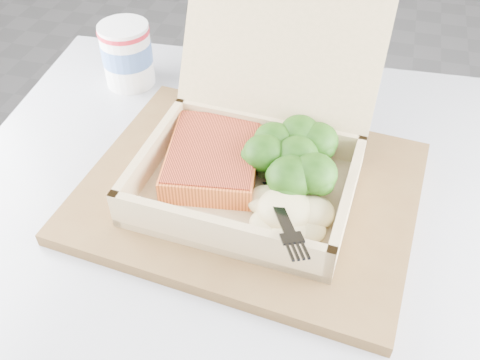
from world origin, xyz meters
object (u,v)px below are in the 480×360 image
(cafe_table, at_px, (247,315))
(takeout_container, at_px, (258,135))
(serving_tray, at_px, (250,191))
(paper_cup, at_px, (127,53))

(cafe_table, distance_m, takeout_container, 0.26)
(takeout_container, bearing_deg, serving_tray, -87.75)
(serving_tray, bearing_deg, paper_cup, 141.28)
(cafe_table, height_order, serving_tray, serving_tray)
(serving_tray, distance_m, takeout_container, 0.07)
(paper_cup, bearing_deg, takeout_container, -33.57)
(takeout_container, bearing_deg, cafe_table, -79.07)
(serving_tray, relative_size, takeout_container, 1.32)
(takeout_container, bearing_deg, paper_cup, 149.88)
(serving_tray, distance_m, paper_cup, 0.30)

